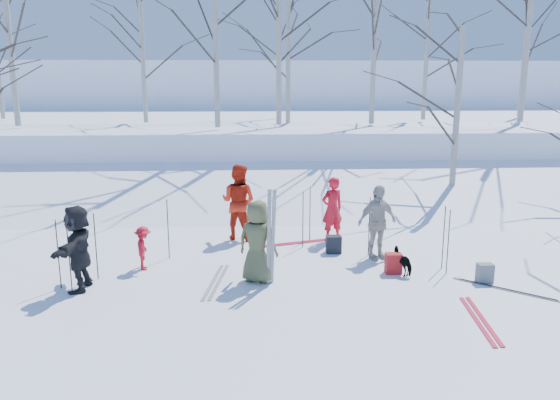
{
  "coord_description": "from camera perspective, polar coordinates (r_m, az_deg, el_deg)",
  "views": [
    {
      "loc": [
        -0.61,
        -10.15,
        3.88
      ],
      "look_at": [
        0.0,
        1.5,
        1.3
      ],
      "focal_mm": 35.0,
      "sensor_mm": 36.0,
      "label": 1
    }
  ],
  "objects": [
    {
      "name": "ski_pair_a",
      "position": [
        9.76,
        20.17,
        -11.69
      ],
      "size": [
        0.62,
        1.94,
        0.02
      ],
      "primitive_type": null,
      "rotation": [
        0.0,
        0.0,
        -0.11
      ],
      "color": "red",
      "rests_on": "ground"
    },
    {
      "name": "birch_plateau_h",
      "position": [
        21.64,
        0.85,
        14.45
      ],
      "size": [
        4.0,
        4.0,
        4.86
      ],
      "primitive_type": null,
      "color": "silver",
      "rests_on": "snow_plateau"
    },
    {
      "name": "birch_plateau_a",
      "position": [
        22.73,
        -26.52,
        15.76
      ],
      "size": [
        5.48,
        5.48,
        6.97
      ],
      "primitive_type": null,
      "color": "silver",
      "rests_on": "snow_plateau"
    },
    {
      "name": "dog",
      "position": [
        11.46,
        12.72,
        -6.26
      ],
      "size": [
        0.54,
        0.68,
        0.52
      ],
      "primitive_type": "imported",
      "rotation": [
        0.0,
        0.0,
        3.64
      ],
      "color": "black",
      "rests_on": "ground"
    },
    {
      "name": "ski_pole_h",
      "position": [
        13.38,
        3.14,
        -1.43
      ],
      "size": [
        0.02,
        0.02,
        1.34
      ],
      "primitive_type": "cylinder",
      "color": "black",
      "rests_on": "ground"
    },
    {
      "name": "birch_plateau_g",
      "position": [
        24.55,
        24.6,
        16.6
      ],
      "size": [
        6.08,
        6.08,
        7.83
      ],
      "primitive_type": null,
      "color": "silver",
      "rests_on": "snow_plateau"
    },
    {
      "name": "birch_plateau_f",
      "position": [
        21.02,
        -0.12,
        16.73
      ],
      "size": [
        5.14,
        5.14,
        6.49
      ],
      "primitive_type": null,
      "color": "silver",
      "rests_on": "snow_plateau"
    },
    {
      "name": "birch_plateau_d",
      "position": [
        22.84,
        -14.14,
        13.93
      ],
      "size": [
        3.97,
        3.97,
        4.81
      ],
      "primitive_type": null,
      "color": "silver",
      "rests_on": "snow_plateau"
    },
    {
      "name": "backpack_grey",
      "position": [
        11.45,
        20.61,
        -7.16
      ],
      "size": [
        0.3,
        0.2,
        0.38
      ],
      "primitive_type": "cube",
      "color": "slate",
      "rests_on": "ground"
    },
    {
      "name": "skier_cream_east",
      "position": [
        12.14,
        10.11,
        -2.3
      ],
      "size": [
        1.05,
        0.75,
        1.65
      ],
      "primitive_type": "imported",
      "rotation": [
        0.0,
        0.0,
        0.4
      ],
      "color": "beige",
      "rests_on": "ground"
    },
    {
      "name": "upright_ski_right",
      "position": [
        10.38,
        -0.74,
        -3.92
      ],
      "size": [
        0.14,
        0.23,
        1.89
      ],
      "primitive_type": "cube",
      "rotation": [
        0.1,
        0.0,
        0.32
      ],
      "color": "silver",
      "rests_on": "ground"
    },
    {
      "name": "ski_pair_c",
      "position": [
        13.25,
        1.5,
        -4.52
      ],
      "size": [
        1.25,
        2.01,
        0.02
      ],
      "primitive_type": null,
      "rotation": [
        0.0,
        0.0,
        1.86
      ],
      "color": "red",
      "rests_on": "ground"
    },
    {
      "name": "birch_plateau_b",
      "position": [
        24.52,
        15.04,
        14.04
      ],
      "size": [
        4.14,
        4.14,
        5.06
      ],
      "primitive_type": null,
      "color": "silver",
      "rests_on": "snow_plateau"
    },
    {
      "name": "skier_olive_center",
      "position": [
        10.59,
        -2.38,
        -4.36
      ],
      "size": [
        0.93,
        0.79,
        1.63
      ],
      "primitive_type": "imported",
      "rotation": [
        0.0,
        0.0,
        2.74
      ],
      "color": "#4A4F2F",
      "rests_on": "ground"
    },
    {
      "name": "birch_plateau_j",
      "position": [
        28.63,
        24.21,
        13.88
      ],
      "size": [
        4.68,
        4.68,
        5.83
      ],
      "primitive_type": null,
      "color": "silver",
      "rests_on": "snow_plateau"
    },
    {
      "name": "ski_pole_d",
      "position": [
        12.35,
        9.3,
        -2.76
      ],
      "size": [
        0.02,
        0.02,
        1.34
      ],
      "primitive_type": "cylinder",
      "color": "black",
      "rests_on": "ground"
    },
    {
      "name": "birch_edge_e",
      "position": [
        17.66,
        17.97,
        8.11
      ],
      "size": [
        4.41,
        4.41,
        5.44
      ],
      "primitive_type": null,
      "color": "silver",
      "rests_on": "ground"
    },
    {
      "name": "birch_plateau_c",
      "position": [
        19.98,
        -6.76,
        16.66
      ],
      "size": [
        5.04,
        5.04,
        6.34
      ],
      "primitive_type": null,
      "color": "silver",
      "rests_on": "snow_plateau"
    },
    {
      "name": "ski_pole_f",
      "position": [
        11.35,
        -18.69,
        -4.63
      ],
      "size": [
        0.02,
        0.02,
        1.34
      ],
      "primitive_type": "cylinder",
      "color": "black",
      "rests_on": "ground"
    },
    {
      "name": "backpack_dark",
      "position": [
        12.55,
        5.62,
        -4.64
      ],
      "size": [
        0.34,
        0.24,
        0.4
      ],
      "primitive_type": "cube",
      "color": "black",
      "rests_on": "ground"
    },
    {
      "name": "ski_pole_b",
      "position": [
        11.86,
        16.72,
        -3.78
      ],
      "size": [
        0.02,
        0.02,
        1.34
      ],
      "primitive_type": "cylinder",
      "color": "black",
      "rests_on": "ground"
    },
    {
      "name": "backpack_red",
      "position": [
        11.44,
        11.77,
        -6.51
      ],
      "size": [
        0.32,
        0.22,
        0.42
      ],
      "primitive_type": "cube",
      "color": "#A7191A",
      "rests_on": "ground"
    },
    {
      "name": "far_hill",
      "position": [
        48.19,
        -2.32,
        10.21
      ],
      "size": [
        90.0,
        30.0,
        6.0
      ],
      "primitive_type": "cube",
      "color": "white",
      "rests_on": "ground"
    },
    {
      "name": "snow_ramp",
      "position": [
        17.56,
        -0.95,
        0.2
      ],
      "size": [
        70.0,
        9.49,
        4.12
      ],
      "primitive_type": "cube",
      "rotation": [
        0.3,
        0.0,
        0.0
      ],
      "color": "white",
      "rests_on": "ground"
    },
    {
      "name": "skier_redor_behind",
      "position": [
        13.48,
        -4.36,
        -0.19
      ],
      "size": [
        1.12,
        1.03,
        1.87
      ],
      "primitive_type": "imported",
      "rotation": [
        0.0,
        0.0,
        2.7
      ],
      "color": "red",
      "rests_on": "ground"
    },
    {
      "name": "ski_pole_a",
      "position": [
        12.23,
        -11.62,
        -3.01
      ],
      "size": [
        0.02,
        0.02,
        1.34
      ],
      "primitive_type": "cylinder",
      "color": "black",
      "rests_on": "ground"
    },
    {
      "name": "ski_pole_i",
      "position": [
        11.55,
        17.17,
        -4.23
      ],
      "size": [
        0.02,
        0.02,
        1.34
      ],
      "primitive_type": "cylinder",
      "color": "black",
      "rests_on": "ground"
    },
    {
      "name": "ski_pole_e",
      "position": [
        11.1,
        -22.16,
        -5.29
      ],
      "size": [
        0.02,
        0.02,
        1.34
      ],
      "primitive_type": "cylinder",
      "color": "black",
      "rests_on": "ground"
    },
    {
      "name": "upright_ski_left",
      "position": [
        10.37,
        -1.18,
        -3.95
      ],
      "size": [
        0.11,
        0.17,
        1.9
      ],
      "primitive_type": "cube",
      "rotation": [
        0.07,
        0.0,
        0.26
      ],
      "color": "silver",
      "rests_on": "ground"
    },
    {
      "name": "skier_grey_west",
      "position": [
        10.87,
        -20.36,
        -4.71
      ],
      "size": [
        0.54,
        1.53,
        1.63
      ],
      "primitive_type": "imported",
      "rotation": [
        0.0,
        0.0,
        4.68
      ],
      "color": "black",
      "rests_on": "ground"
    },
    {
      "name": "skier_red_north",
      "position": [
        13.35,
        5.47,
        -0.95
      ],
      "size": [
        0.68,
        0.57,
        1.59
      ],
      "primitive_type": "imported",
      "rotation": [
        0.0,
        0.0,
        3.54
      ],
      "color": "red",
      "rests_on": "ground"
    },
    {
      "name": "ground",
      "position": [
        10.88,
        0.42,
        -8.42
      ],
      "size": [
        120.0,
        120.0,
        0.0
      ],
      "primitive_type": "plane",
      "color": "white",
      "rests_on": "ground"
    },
    {
      "name": "birch_plateau_i",
      "position": [
        21.79,
        9.8,
        15.8
      ],
      "size": [
        4.82,
        4.82,
        6.02
      ],
      "primitive_type": null,
      "color": "silver",
      "rests_on": "snow_plateau"
    },
    {
      "name": "skier_red_seated",
      "position": [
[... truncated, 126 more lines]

